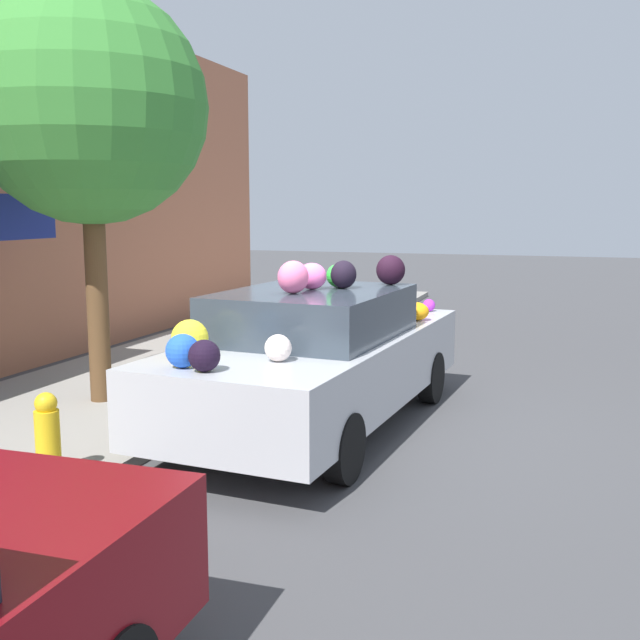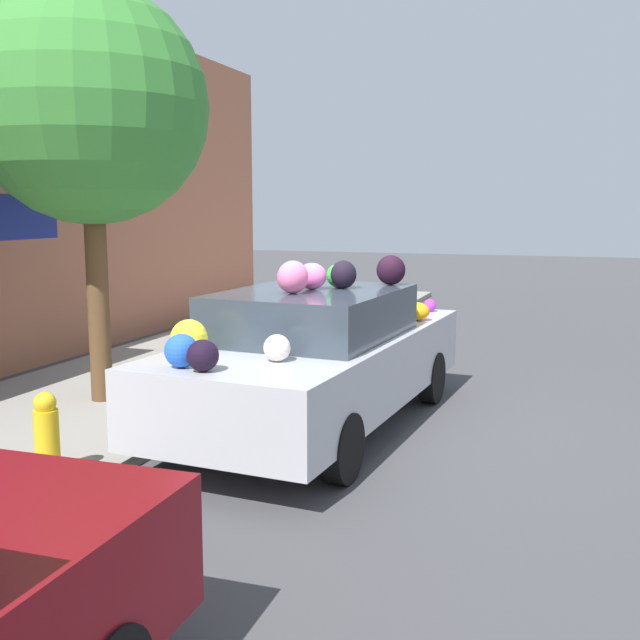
{
  "view_description": "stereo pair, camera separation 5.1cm",
  "coord_description": "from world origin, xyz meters",
  "views": [
    {
      "loc": [
        -7.23,
        -2.5,
        2.29
      ],
      "look_at": [
        0.0,
        -0.03,
        1.14
      ],
      "focal_mm": 42.0,
      "sensor_mm": 36.0,
      "label": 1
    },
    {
      "loc": [
        -7.21,
        -2.55,
        2.29
      ],
      "look_at": [
        0.0,
        -0.03,
        1.14
      ],
      "focal_mm": 42.0,
      "sensor_mm": 36.0,
      "label": 2
    }
  ],
  "objects": [
    {
      "name": "street_tree",
      "position": [
        -0.18,
        2.54,
        3.36
      ],
      "size": [
        2.57,
        2.57,
        4.55
      ],
      "color": "brown",
      "rests_on": "sidewalk_curb"
    },
    {
      "name": "sidewalk_curb",
      "position": [
        0.0,
        2.7,
        0.06
      ],
      "size": [
        24.0,
        3.2,
        0.12
      ],
      "color": "gray",
      "rests_on": "ground"
    },
    {
      "name": "ground_plane",
      "position": [
        0.0,
        0.0,
        0.0
      ],
      "size": [
        60.0,
        60.0,
        0.0
      ],
      "primitive_type": "plane",
      "color": "#424244"
    },
    {
      "name": "art_car",
      "position": [
        -0.05,
        -0.02,
        0.77
      ],
      "size": [
        4.71,
        2.12,
        1.78
      ],
      "rotation": [
        0.0,
        0.0,
        -0.07
      ],
      "color": "#B7BABF",
      "rests_on": "ground"
    },
    {
      "name": "fire_hydrant",
      "position": [
        -2.4,
        1.49,
        0.46
      ],
      "size": [
        0.2,
        0.2,
        0.7
      ],
      "color": "gold",
      "rests_on": "sidewalk_curb"
    }
  ]
}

